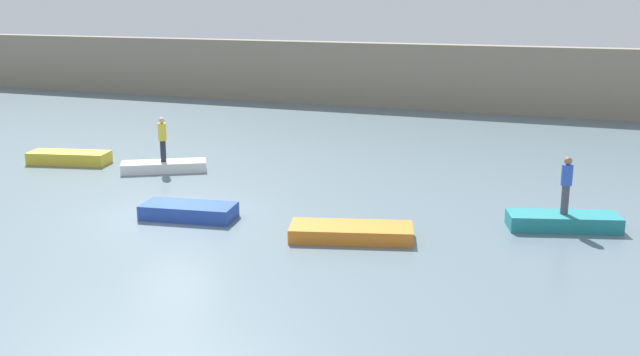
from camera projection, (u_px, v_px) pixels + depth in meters
name	position (u px, v px, depth m)	size (l,w,h in m)	color
ground_plane	(176.00, 216.00, 22.74)	(120.00, 120.00, 0.00)	slate
embankment_wall	(392.00, 76.00, 44.69)	(80.00, 1.20, 3.88)	gray
rowboat_yellow	(69.00, 158.00, 29.82)	(3.21, 1.12, 0.49)	gold
rowboat_white	(164.00, 166.00, 28.48)	(3.22, 1.03, 0.39)	white
rowboat_blue	(189.00, 211.00, 22.44)	(2.84, 1.21, 0.45)	#2B4CAD
rowboat_orange	(351.00, 232.00, 20.54)	(3.42, 1.29, 0.39)	orange
rowboat_teal	(563.00, 221.00, 21.42)	(3.18, 1.09, 0.45)	teal
person_blue_shirt	(566.00, 183.00, 21.14)	(0.32, 0.32, 1.70)	#4C4C56
person_yellow_shirt	(162.00, 137.00, 28.20)	(0.32, 0.32, 1.73)	#232838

